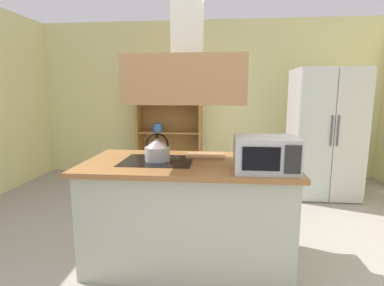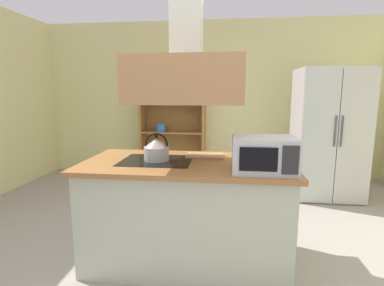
{
  "view_description": "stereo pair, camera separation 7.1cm",
  "coord_description": "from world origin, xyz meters",
  "px_view_note": "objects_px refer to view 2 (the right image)",
  "views": [
    {
      "loc": [
        0.26,
        -2.33,
        1.48
      ],
      "look_at": [
        -0.01,
        0.45,
        1.0
      ],
      "focal_mm": 27.56,
      "sensor_mm": 36.0,
      "label": 1
    },
    {
      "loc": [
        0.33,
        -2.32,
        1.48
      ],
      "look_at": [
        -0.01,
        0.45,
        1.0
      ],
      "focal_mm": 27.56,
      "sensor_mm": 36.0,
      "label": 2
    }
  ],
  "objects_px": {
    "dish_cabinet": "(173,127)",
    "kettle": "(156,149)",
    "refrigerator": "(328,134)",
    "microwave": "(264,154)",
    "cutting_board": "(205,156)",
    "fruit_bowl": "(268,154)"
  },
  "relations": [
    {
      "from": "refrigerator",
      "to": "cutting_board",
      "type": "distance_m",
      "value": 2.32
    },
    {
      "from": "microwave",
      "to": "fruit_bowl",
      "type": "distance_m",
      "value": 0.43
    },
    {
      "from": "refrigerator",
      "to": "cutting_board",
      "type": "bearing_deg",
      "value": -133.85
    },
    {
      "from": "kettle",
      "to": "cutting_board",
      "type": "distance_m",
      "value": 0.46
    },
    {
      "from": "kettle",
      "to": "fruit_bowl",
      "type": "bearing_deg",
      "value": 9.26
    },
    {
      "from": "refrigerator",
      "to": "cutting_board",
      "type": "height_order",
      "value": "refrigerator"
    },
    {
      "from": "cutting_board",
      "to": "fruit_bowl",
      "type": "height_order",
      "value": "fruit_bowl"
    },
    {
      "from": "dish_cabinet",
      "to": "kettle",
      "type": "distance_m",
      "value": 2.71
    },
    {
      "from": "refrigerator",
      "to": "dish_cabinet",
      "type": "height_order",
      "value": "dish_cabinet"
    },
    {
      "from": "dish_cabinet",
      "to": "microwave",
      "type": "distance_m",
      "value": 3.19
    },
    {
      "from": "kettle",
      "to": "cutting_board",
      "type": "bearing_deg",
      "value": 27.87
    },
    {
      "from": "refrigerator",
      "to": "microwave",
      "type": "bearing_deg",
      "value": -118.04
    },
    {
      "from": "dish_cabinet",
      "to": "microwave",
      "type": "xyz_separation_m",
      "value": [
        1.22,
        -2.94,
        0.15
      ]
    },
    {
      "from": "dish_cabinet",
      "to": "kettle",
      "type": "xyz_separation_m",
      "value": [
        0.35,
        -2.69,
        0.12
      ]
    },
    {
      "from": "kettle",
      "to": "refrigerator",
      "type": "bearing_deg",
      "value": 43.2
    },
    {
      "from": "kettle",
      "to": "cutting_board",
      "type": "height_order",
      "value": "kettle"
    },
    {
      "from": "refrigerator",
      "to": "microwave",
      "type": "relative_size",
      "value": 3.92
    },
    {
      "from": "microwave",
      "to": "fruit_bowl",
      "type": "height_order",
      "value": "microwave"
    },
    {
      "from": "microwave",
      "to": "cutting_board",
      "type": "bearing_deg",
      "value": 135.44
    },
    {
      "from": "kettle",
      "to": "microwave",
      "type": "relative_size",
      "value": 0.52
    },
    {
      "from": "refrigerator",
      "to": "microwave",
      "type": "xyz_separation_m",
      "value": [
        -1.14,
        -2.14,
        0.13
      ]
    },
    {
      "from": "cutting_board",
      "to": "microwave",
      "type": "height_order",
      "value": "microwave"
    }
  ]
}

